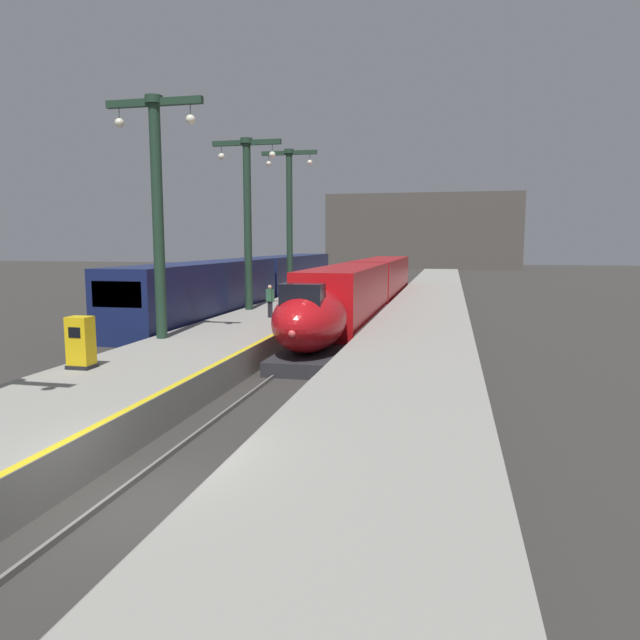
# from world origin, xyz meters

# --- Properties ---
(ground_plane) EXTENTS (260.00, 260.00, 0.00)m
(ground_plane) POSITION_xyz_m (0.00, 0.00, 0.00)
(ground_plane) COLOR #33302D
(platform_left) EXTENTS (4.80, 110.00, 1.05)m
(platform_left) POSITION_xyz_m (-4.05, 24.75, 0.53)
(platform_left) COLOR gray
(platform_left) RESTS_ON ground
(platform_right) EXTENTS (4.80, 110.00, 1.05)m
(platform_right) POSITION_xyz_m (4.05, 24.75, 0.53)
(platform_right) COLOR gray
(platform_right) RESTS_ON ground
(platform_left_safety_stripe) EXTENTS (0.20, 107.80, 0.01)m
(platform_left_safety_stripe) POSITION_xyz_m (-1.77, 24.75, 1.05)
(platform_left_safety_stripe) COLOR yellow
(platform_left_safety_stripe) RESTS_ON platform_left
(rail_main_left) EXTENTS (0.08, 110.00, 0.12)m
(rail_main_left) POSITION_xyz_m (-0.75, 27.50, 0.06)
(rail_main_left) COLOR slate
(rail_main_left) RESTS_ON ground
(rail_main_right) EXTENTS (0.08, 110.00, 0.12)m
(rail_main_right) POSITION_xyz_m (0.75, 27.50, 0.06)
(rail_main_right) COLOR slate
(rail_main_right) RESTS_ON ground
(rail_secondary_left) EXTENTS (0.08, 110.00, 0.12)m
(rail_secondary_left) POSITION_xyz_m (-8.85, 27.50, 0.06)
(rail_secondary_left) COLOR slate
(rail_secondary_left) RESTS_ON ground
(rail_secondary_right) EXTENTS (0.08, 110.00, 0.12)m
(rail_secondary_right) POSITION_xyz_m (-7.35, 27.50, 0.06)
(rail_secondary_right) COLOR slate
(rail_secondary_right) RESTS_ON ground
(highspeed_train_main) EXTENTS (2.92, 37.27, 3.60)m
(highspeed_train_main) POSITION_xyz_m (0.00, 28.56, 1.93)
(highspeed_train_main) COLOR #B20F14
(highspeed_train_main) RESTS_ON ground
(regional_train_adjacent) EXTENTS (2.85, 36.60, 3.80)m
(regional_train_adjacent) POSITION_xyz_m (-8.10, 30.64, 2.13)
(regional_train_adjacent) COLOR #141E4C
(regional_train_adjacent) RESTS_ON ground
(station_column_mid) EXTENTS (4.00, 0.68, 9.44)m
(station_column_mid) POSITION_xyz_m (-5.90, 12.12, 6.71)
(station_column_mid) COLOR #1E3828
(station_column_mid) RESTS_ON platform_left
(station_column_far) EXTENTS (4.00, 0.68, 9.62)m
(station_column_far) POSITION_xyz_m (-5.90, 22.71, 6.81)
(station_column_far) COLOR #1E3828
(station_column_far) RESTS_ON platform_left
(station_column_distant) EXTENTS (4.00, 0.68, 10.36)m
(station_column_distant) POSITION_xyz_m (-5.90, 31.64, 7.20)
(station_column_distant) COLOR #1E3828
(station_column_distant) RESTS_ON platform_left
(passenger_near_edge) EXTENTS (0.52, 0.37, 1.69)m
(passenger_near_edge) POSITION_xyz_m (-3.59, 19.39, 2.04)
(passenger_near_edge) COLOR #23232D
(passenger_near_edge) RESTS_ON platform_left
(rolling_suitcase) EXTENTS (0.40, 0.22, 0.98)m
(rolling_suitcase) POSITION_xyz_m (-2.26, 19.65, 1.35)
(rolling_suitcase) COLOR #4C4C51
(rolling_suitcase) RESTS_ON platform_left
(ticket_machine_yellow) EXTENTS (0.76, 0.62, 1.60)m
(ticket_machine_yellow) POSITION_xyz_m (-5.55, 6.27, 1.79)
(ticket_machine_yellow) COLOR yellow
(ticket_machine_yellow) RESTS_ON platform_left
(terminus_back_wall) EXTENTS (36.00, 2.00, 14.00)m
(terminus_back_wall) POSITION_xyz_m (0.00, 102.00, 7.00)
(terminus_back_wall) COLOR #4C4742
(terminus_back_wall) RESTS_ON ground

